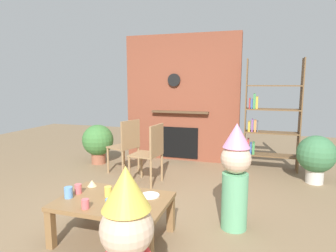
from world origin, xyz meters
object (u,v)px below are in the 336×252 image
object	(u,v)px
dining_chair_middle	(151,150)
potted_plant_tall	(316,156)
paper_plate_rear	(138,208)
potted_plant_short	(98,141)
paper_cup_center	(78,189)
paper_plate_front	(150,195)
paper_cup_far_right	(110,204)
dining_chair_left	(127,143)
bookshelf	(267,120)
paper_cup_near_left	(85,204)
paper_cup_near_right	(108,192)
coffee_table	(114,205)
child_in_pink	(235,174)
paper_cup_far_left	(68,192)
birthday_cake_slice	(92,183)

from	to	relation	value
dining_chair_middle	potted_plant_tall	size ratio (longest dim) A/B	1.24
paper_plate_rear	potted_plant_short	world-z (taller)	potted_plant_short
paper_cup_center	paper_plate_front	distance (m)	0.73
paper_plate_rear	potted_plant_tall	xyz separation A→B (m)	(1.84, 2.43, 0.02)
paper_cup_far_right	dining_chair_left	bearing A→B (deg)	111.57
bookshelf	paper_cup_near_left	xyz separation A→B (m)	(-1.59, -3.11, -0.43)
paper_cup_near_right	potted_plant_tall	size ratio (longest dim) A/B	0.14
coffee_table	dining_chair_left	distance (m)	2.05
bookshelf	child_in_pink	distance (m)	2.34
child_in_pink	paper_cup_near_left	bearing A→B (deg)	6.49
paper_cup_far_right	paper_plate_rear	bearing A→B (deg)	22.95
bookshelf	paper_cup_near_right	world-z (taller)	bookshelf
paper_plate_front	potted_plant_short	world-z (taller)	potted_plant_short
paper_plate_front	dining_chair_middle	size ratio (longest dim) A/B	0.21
dining_chair_left	potted_plant_tall	xyz separation A→B (m)	(2.90, 0.41, -0.09)
coffee_table	potted_plant_tall	world-z (taller)	potted_plant_tall
paper_cup_near_left	child_in_pink	xyz separation A→B (m)	(1.23, 0.81, 0.14)
paper_plate_front	dining_chair_left	xyz separation A→B (m)	(-1.06, 1.72, 0.10)
coffee_table	paper_cup_far_left	world-z (taller)	paper_cup_far_left
birthday_cake_slice	potted_plant_short	bearing A→B (deg)	119.28
bookshelf	potted_plant_short	size ratio (longest dim) A/B	2.60
bookshelf	dining_chair_left	distance (m)	2.43
paper_cup_near_left	potted_plant_tall	distance (m)	3.43
coffee_table	paper_cup_near_left	size ratio (longest dim) A/B	12.23
paper_plate_rear	paper_cup_center	bearing A→B (deg)	167.79
paper_cup_center	paper_cup_near_right	bearing A→B (deg)	2.48
paper_cup_near_right	paper_plate_front	bearing A→B (deg)	19.26
coffee_table	paper_cup_center	xyz separation A→B (m)	(-0.41, 0.03, 0.11)
paper_plate_front	potted_plant_short	xyz separation A→B (m)	(-1.84, 2.12, 0.01)
paper_cup_far_left	dining_chair_left	size ratio (longest dim) A/B	0.12
birthday_cake_slice	paper_plate_rear	bearing A→B (deg)	-28.31
birthday_cake_slice	child_in_pink	distance (m)	1.51
potted_plant_tall	dining_chair_middle	bearing A→B (deg)	-162.01
birthday_cake_slice	paper_plate_front	bearing A→B (deg)	-5.73
bookshelf	paper_cup_center	size ratio (longest dim) A/B	20.16
coffee_table	paper_plate_front	size ratio (longest dim) A/B	5.62
coffee_table	dining_chair_middle	xyz separation A→B (m)	(-0.19, 1.55, 0.17)
paper_cup_far_right	potted_plant_tall	distance (m)	3.26
coffee_table	potted_plant_tall	xyz separation A→B (m)	(2.15, 2.31, 0.08)
paper_plate_front	paper_cup_center	bearing A→B (deg)	-168.23
child_in_pink	dining_chair_middle	distance (m)	1.62
dining_chair_left	paper_plate_rear	bearing A→B (deg)	138.94
paper_cup_far_left	paper_plate_rear	distance (m)	0.74
paper_plate_front	potted_plant_short	size ratio (longest dim) A/B	0.25
paper_plate_front	paper_plate_rear	size ratio (longest dim) A/B	0.92
dining_chair_middle	potted_plant_tall	world-z (taller)	dining_chair_middle
coffee_table	paper_cup_near_left	distance (m)	0.31
paper_cup_near_left	dining_chair_left	xyz separation A→B (m)	(-0.62, 2.16, 0.07)
dining_chair_left	dining_chair_middle	world-z (taller)	same
paper_cup_center	paper_cup_far_left	distance (m)	0.13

